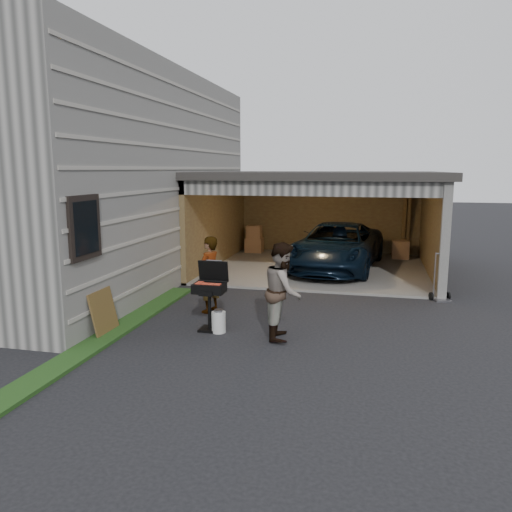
# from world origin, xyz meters

# --- Properties ---
(ground) EXTENTS (80.00, 80.00, 0.00)m
(ground) POSITION_xyz_m (0.00, 0.00, 0.00)
(ground) COLOR black
(ground) RESTS_ON ground
(house) EXTENTS (7.00, 11.00, 5.50)m
(house) POSITION_xyz_m (-6.00, 4.00, 2.75)
(house) COLOR #474744
(house) RESTS_ON ground
(groundcover_strip) EXTENTS (0.50, 8.00, 0.06)m
(groundcover_strip) POSITION_xyz_m (-2.25, -1.00, 0.03)
(groundcover_strip) COLOR #193814
(groundcover_strip) RESTS_ON ground
(garage) EXTENTS (6.80, 6.30, 2.90)m
(garage) POSITION_xyz_m (0.76, 6.79, 1.87)
(garage) COLOR #605E59
(garage) RESTS_ON ground
(minivan) EXTENTS (2.79, 5.07, 1.35)m
(minivan) POSITION_xyz_m (1.28, 6.35, 0.67)
(minivan) COLOR black
(minivan) RESTS_ON ground
(woman) EXTENTS (0.54, 0.68, 1.61)m
(woman) POSITION_xyz_m (-1.00, 1.37, 0.81)
(woman) COLOR silver
(woman) RESTS_ON ground
(man) EXTENTS (0.75, 0.91, 1.73)m
(man) POSITION_xyz_m (0.80, 0.11, 0.86)
(man) COLOR #4B2D1D
(man) RESTS_ON ground
(bbq_grill) EXTENTS (0.58, 0.51, 1.28)m
(bbq_grill) POSITION_xyz_m (-0.60, 0.23, 0.76)
(bbq_grill) COLOR black
(bbq_grill) RESTS_ON ground
(propane_tank) EXTENTS (0.27, 0.27, 0.39)m
(propane_tank) POSITION_xyz_m (-0.40, 0.12, 0.20)
(propane_tank) COLOR silver
(propane_tank) RESTS_ON ground
(plywood_panel) EXTENTS (0.21, 0.74, 0.82)m
(plywood_panel) POSITION_xyz_m (-2.40, -0.46, 0.41)
(plywood_panel) COLOR #52401C
(plywood_panel) RESTS_ON ground
(hand_truck) EXTENTS (0.50, 0.46, 1.11)m
(hand_truck) POSITION_xyz_m (3.87, 3.47, 0.21)
(hand_truck) COLOR slate
(hand_truck) RESTS_ON ground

